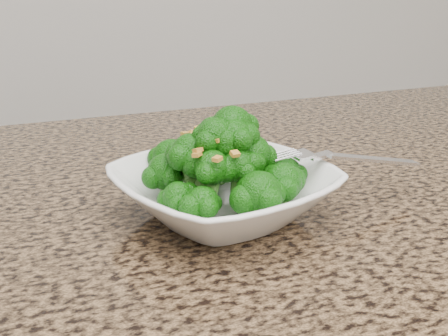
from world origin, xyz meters
name	(u,v)px	position (x,y,z in m)	size (l,w,h in m)	color
granite_counter	(134,294)	(0.00, 0.30, 0.89)	(1.64, 1.04, 0.03)	brown
bowl	(224,193)	(0.11, 0.38, 0.92)	(0.20, 0.20, 0.05)	white
broccoli_pile	(224,134)	(0.11, 0.38, 0.98)	(0.18, 0.18, 0.07)	#13600B
garlic_topping	(224,95)	(0.11, 0.38, 1.02)	(0.11, 0.11, 0.01)	gold
fork	(325,155)	(0.21, 0.37, 0.96)	(0.19, 0.03, 0.01)	silver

